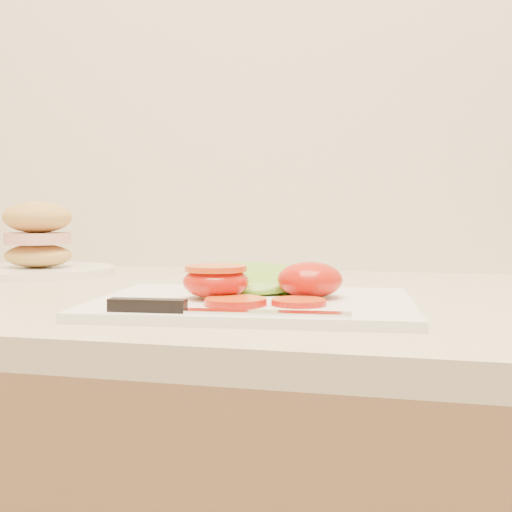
# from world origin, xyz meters

# --- Properties ---
(cutting_board) EXTENTS (0.35, 0.27, 0.01)m
(cutting_board) POSITION_xyz_m (-0.25, 1.55, 0.94)
(cutting_board) COLOR white
(cutting_board) RESTS_ON counter
(tomato_half_dome) EXTENTS (0.07, 0.07, 0.04)m
(tomato_half_dome) POSITION_xyz_m (-0.19, 1.57, 0.96)
(tomato_half_dome) COLOR red
(tomato_half_dome) RESTS_ON cutting_board
(tomato_half_cut) EXTENTS (0.07, 0.07, 0.04)m
(tomato_half_cut) POSITION_xyz_m (-0.29, 1.54, 0.96)
(tomato_half_cut) COLOR red
(tomato_half_cut) RESTS_ON cutting_board
(tomato_slice_0) EXTENTS (0.06, 0.06, 0.01)m
(tomato_slice_0) POSITION_xyz_m (-0.25, 1.50, 0.94)
(tomato_slice_0) COLOR #D1561F
(tomato_slice_0) RESTS_ON cutting_board
(tomato_slice_1) EXTENTS (0.05, 0.05, 0.01)m
(tomato_slice_1) POSITION_xyz_m (-0.19, 1.52, 0.94)
(tomato_slice_1) COLOR #D1561F
(tomato_slice_1) RESTS_ON cutting_board
(lettuce_leaf_0) EXTENTS (0.15, 0.11, 0.03)m
(lettuce_leaf_0) POSITION_xyz_m (-0.27, 1.62, 0.95)
(lettuce_leaf_0) COLOR #87BF32
(lettuce_leaf_0) RESTS_ON cutting_board
(lettuce_leaf_1) EXTENTS (0.14, 0.13, 0.02)m
(lettuce_leaf_1) POSITION_xyz_m (-0.23, 1.62, 0.95)
(lettuce_leaf_1) COLOR #87BF32
(lettuce_leaf_1) RESTS_ON cutting_board
(knife) EXTENTS (0.22, 0.04, 0.01)m
(knife) POSITION_xyz_m (-0.28, 1.44, 0.94)
(knife) COLOR silver
(knife) RESTS_ON cutting_board
(sandwich_plate) EXTENTS (0.24, 0.24, 0.12)m
(sandwich_plate) POSITION_xyz_m (-0.67, 1.82, 0.97)
(sandwich_plate) COLOR white
(sandwich_plate) RESTS_ON counter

